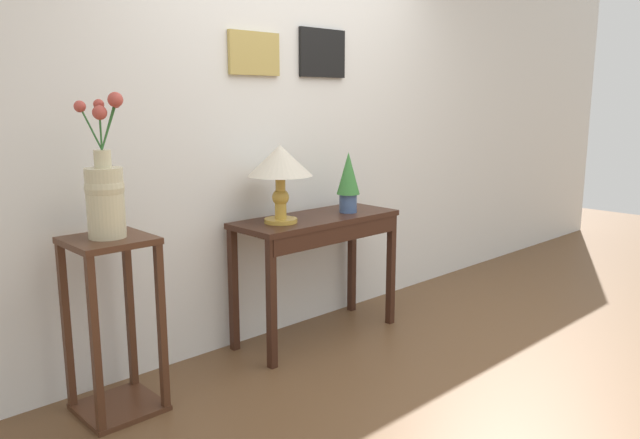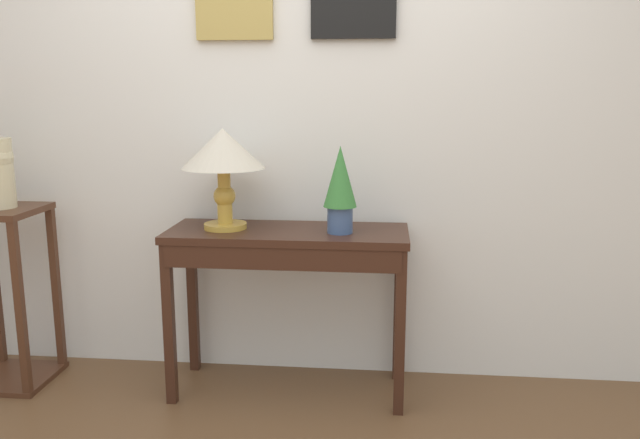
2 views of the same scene
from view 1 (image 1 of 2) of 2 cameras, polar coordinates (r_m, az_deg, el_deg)
name	(u,v)px [view 1 (image 1 of 2)]	position (r m, az deg, el deg)	size (l,w,h in m)	color
ground_plane	(467,396)	(3.41, 13.51, -15.67)	(12.00, 12.00, 0.01)	brown
back_wall_with_art	(285,117)	(4.01, -3.28, 9.49)	(9.00, 0.13, 2.80)	silver
console_table	(319,236)	(3.85, -0.08, -1.50)	(1.10, 0.43, 0.79)	#381E14
table_lamp	(280,165)	(3.60, -3.73, 5.07)	(0.38, 0.38, 0.46)	gold
potted_plant_on_console	(348,179)	(3.95, 2.65, 3.74)	(0.15, 0.15, 0.39)	#3D5684
pedestal_stand_left	(114,326)	(3.16, -18.61, -9.39)	(0.37, 0.37, 0.88)	#472819
flower_vase_tall	(105,191)	(3.00, -19.37, 2.52)	(0.18, 0.18, 0.67)	beige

